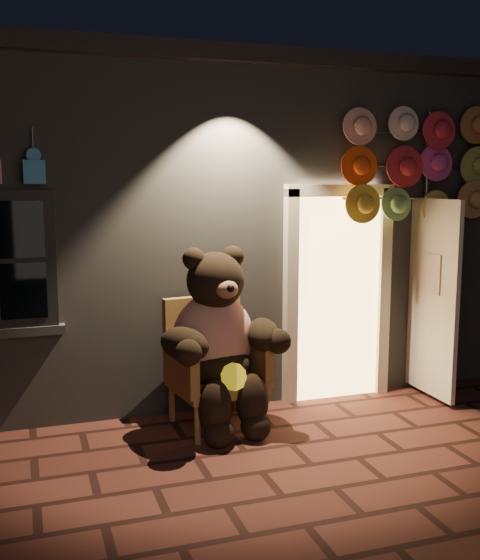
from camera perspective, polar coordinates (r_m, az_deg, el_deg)
name	(u,v)px	position (r m, az deg, el deg)	size (l,w,h in m)	color
ground	(262,472)	(5.27, 1.94, -16.37)	(60.00, 60.00, 0.00)	#53271F
shop_building	(157,218)	(8.64, -7.28, 5.34)	(7.30, 5.95, 3.51)	slate
wicker_armchair	(212,362)	(6.06, -2.42, -7.16)	(0.89, 0.82, 1.16)	olive
teddy_bear	(218,341)	(5.86, -1.90, -5.33)	(1.20, 1.00, 1.67)	red
hat_rack	(420,168)	(6.90, 15.39, 9.37)	(1.66, 0.22, 2.94)	#59595E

